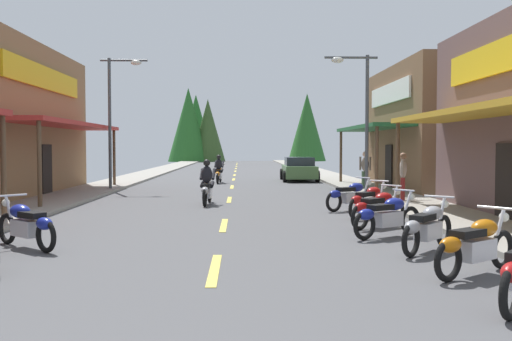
# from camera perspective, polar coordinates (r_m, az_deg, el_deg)

# --- Properties ---
(ground) EXTENTS (10.15, 94.41, 0.10)m
(ground) POSITION_cam_1_polar(r_m,az_deg,el_deg) (33.64, -2.30, -1.10)
(ground) COLOR #4C4C4F
(sidewalk_left) EXTENTS (2.40, 94.41, 0.12)m
(sidewalk_left) POSITION_cam_1_polar(r_m,az_deg,el_deg) (34.29, -12.85, -0.91)
(sidewalk_left) COLOR gray
(sidewalk_left) RESTS_ON ground
(sidewalk_right) EXTENTS (2.40, 94.41, 0.12)m
(sidewalk_right) POSITION_cam_1_polar(r_m,az_deg,el_deg) (34.13, 8.29, -0.89)
(sidewalk_right) COLOR gray
(sidewalk_right) RESTS_ON ground
(centerline_dashes) EXTENTS (0.16, 68.36, 0.01)m
(centerline_dashes) POSITION_cam_1_polar(r_m,az_deg,el_deg) (36.68, -2.24, -0.72)
(centerline_dashes) COLOR #E0C64C
(centerline_dashes) RESTS_ON ground
(storefront_right_far) EXTENTS (9.83, 9.38, 5.78)m
(storefront_right_far) POSITION_cam_1_polar(r_m,az_deg,el_deg) (28.63, 21.13, 4.02)
(storefront_right_far) COLOR brown
(storefront_right_far) RESTS_ON ground
(streetlamp_left) EXTENTS (2.11, 0.30, 5.99)m
(streetlamp_left) POSITION_cam_1_polar(r_m,az_deg,el_deg) (26.34, -13.88, 6.52)
(streetlamp_left) COLOR #474C51
(streetlamp_left) RESTS_ON ground
(streetlamp_right) EXTENTS (2.11, 0.30, 5.65)m
(streetlamp_right) POSITION_cam_1_polar(r_m,az_deg,el_deg) (22.97, 10.33, 6.69)
(streetlamp_right) COLOR #474C51
(streetlamp_right) RESTS_ON ground
(motorcycle_parked_right_1) EXTENTS (1.80, 1.33, 1.04)m
(motorcycle_parked_right_1) POSITION_cam_1_polar(r_m,az_deg,el_deg) (9.42, 21.34, -6.95)
(motorcycle_parked_right_1) COLOR black
(motorcycle_parked_right_1) RESTS_ON ground
(motorcycle_parked_right_2) EXTENTS (1.50, 1.66, 1.04)m
(motorcycle_parked_right_2) POSITION_cam_1_polar(r_m,az_deg,el_deg) (11.21, 16.96, -5.42)
(motorcycle_parked_right_2) COLOR black
(motorcycle_parked_right_2) RESTS_ON ground
(motorcycle_parked_right_3) EXTENTS (1.83, 1.29, 1.04)m
(motorcycle_parked_right_3) POSITION_cam_1_polar(r_m,az_deg,el_deg) (12.80, 13.14, -4.42)
(motorcycle_parked_right_3) COLOR black
(motorcycle_parked_right_3) RESTS_ON ground
(motorcycle_parked_right_4) EXTENTS (1.71, 1.45, 1.04)m
(motorcycle_parked_right_4) POSITION_cam_1_polar(r_m,az_deg,el_deg) (14.28, 12.26, -3.71)
(motorcycle_parked_right_4) COLOR black
(motorcycle_parked_right_4) RESTS_ON ground
(motorcycle_parked_right_5) EXTENTS (1.55, 1.62, 1.04)m
(motorcycle_parked_right_5) POSITION_cam_1_polar(r_m,az_deg,el_deg) (16.20, 11.40, -2.99)
(motorcycle_parked_right_5) COLOR black
(motorcycle_parked_right_5) RESTS_ON ground
(motorcycle_parked_right_6) EXTENTS (1.84, 1.27, 1.04)m
(motorcycle_parked_right_6) POSITION_cam_1_polar(r_m,az_deg,el_deg) (17.90, 9.57, -2.46)
(motorcycle_parked_right_6) COLOR black
(motorcycle_parked_right_6) RESTS_ON ground
(motorcycle_parked_left_2) EXTENTS (1.68, 1.49, 1.04)m
(motorcycle_parked_left_2) POSITION_cam_1_polar(r_m,az_deg,el_deg) (11.95, -22.21, -5.01)
(motorcycle_parked_left_2) COLOR black
(motorcycle_parked_left_2) RESTS_ON ground
(rider_cruising_lead) EXTENTS (0.60, 2.14, 1.57)m
(rider_cruising_lead) POSITION_cam_1_polar(r_m,az_deg,el_deg) (19.49, -4.97, -1.55)
(rider_cruising_lead) COLOR black
(rider_cruising_lead) RESTS_ON ground
(rider_cruising_trailing) EXTENTS (0.60, 2.14, 1.57)m
(rider_cruising_trailing) POSITION_cam_1_polar(r_m,az_deg,el_deg) (31.14, -3.78, -0.08)
(rider_cruising_trailing) COLOR black
(rider_cruising_trailing) RESTS_ON ground
(pedestrian_browsing) EXTENTS (0.46, 0.43, 1.80)m
(pedestrian_browsing) POSITION_cam_1_polar(r_m,az_deg,el_deg) (25.83, 10.97, 0.25)
(pedestrian_browsing) COLOR #3F593F
(pedestrian_browsing) RESTS_ON ground
(pedestrian_waiting) EXTENTS (0.37, 0.54, 1.80)m
(pedestrian_waiting) POSITION_cam_1_polar(r_m,az_deg,el_deg) (20.47, 14.63, -0.32)
(pedestrian_waiting) COLOR maroon
(pedestrian_waiting) RESTS_ON ground
(parked_car_curbside) EXTENTS (2.11, 4.33, 1.40)m
(parked_car_curbside) POSITION_cam_1_polar(r_m,az_deg,el_deg) (33.30, 4.37, 0.13)
(parked_car_curbside) COLOR #4C723F
(parked_car_curbside) RESTS_ON ground
(treeline_backdrop) EXTENTS (22.22, 13.07, 10.14)m
(treeline_backdrop) POSITION_cam_1_polar(r_m,az_deg,el_deg) (80.82, -3.24, 4.40)
(treeline_backdrop) COLOR #236023
(treeline_backdrop) RESTS_ON ground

